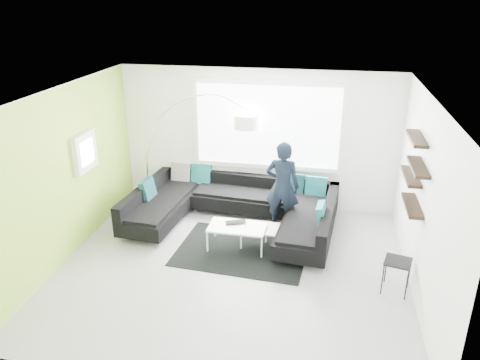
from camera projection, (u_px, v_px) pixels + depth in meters
The scene contains 9 objects.
ground at pixel (233, 267), 7.56m from camera, with size 5.50×5.50×0.00m, color #939398.
room_shell at pixel (237, 158), 7.05m from camera, with size 5.54×5.04×2.82m.
sectional_sofa at pixel (233, 211), 8.70m from camera, with size 3.88×2.60×0.80m.
rug at pixel (242, 250), 8.04m from camera, with size 2.18×1.59×0.01m, color black.
coffee_table at pixel (251, 236), 8.10m from camera, with size 1.26×0.73×0.41m, color silver.
arc_lamp at pixel (146, 156), 8.99m from camera, with size 2.24×0.83×2.39m, color white, non-canonical shape.
side_table at pixel (396, 276), 6.88m from camera, with size 0.37×0.37×0.51m, color black.
person at pixel (282, 186), 8.49m from camera, with size 0.65×0.46×1.70m, color black.
laptop at pixel (236, 224), 8.06m from camera, with size 0.41×0.35×0.03m, color black.
Camera 1 is at (1.33, -6.32, 4.17)m, focal length 35.00 mm.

